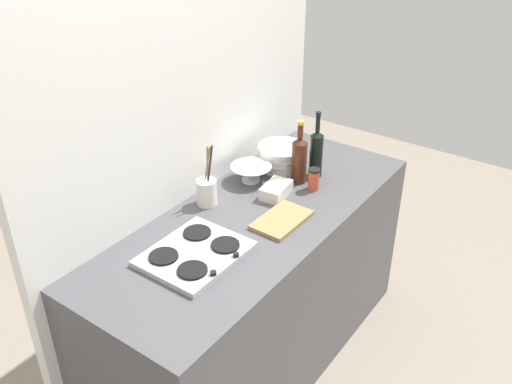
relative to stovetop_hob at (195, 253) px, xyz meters
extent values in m
plane|color=gray|center=(0.40, -0.02, -0.91)|extent=(6.00, 6.00, 0.00)
cube|color=#4C4C51|center=(0.40, -0.02, -0.46)|extent=(1.80, 0.70, 0.90)
cube|color=white|center=(0.40, 0.36, 0.29)|extent=(1.90, 0.06, 2.42)
cube|color=#B2B2B7|center=(0.00, 0.00, 0.00)|extent=(0.41, 0.34, 0.02)
cylinder|color=black|center=(-0.10, -0.08, 0.01)|extent=(0.12, 0.12, 0.01)
cylinder|color=black|center=(0.10, -0.08, 0.01)|extent=(0.12, 0.12, 0.01)
cylinder|color=black|center=(-0.10, 0.08, 0.01)|extent=(0.12, 0.12, 0.01)
cylinder|color=black|center=(0.10, 0.08, 0.01)|extent=(0.12, 0.12, 0.01)
cylinder|color=black|center=(-0.07, -0.15, 0.02)|extent=(0.02, 0.02, 0.02)
cylinder|color=black|center=(0.07, -0.15, 0.02)|extent=(0.02, 0.02, 0.02)
cylinder|color=white|center=(0.86, 0.16, -0.01)|extent=(0.25, 0.25, 0.01)
cylinder|color=white|center=(0.86, 0.15, 0.01)|extent=(0.25, 0.25, 0.01)
cylinder|color=white|center=(0.87, 0.15, 0.02)|extent=(0.25, 0.25, 0.01)
cylinder|color=white|center=(0.86, 0.16, 0.03)|extent=(0.25, 0.25, 0.01)
cylinder|color=white|center=(0.86, 0.16, 0.04)|extent=(0.25, 0.25, 0.01)
cylinder|color=white|center=(0.86, 0.15, 0.06)|extent=(0.25, 0.25, 0.01)
cylinder|color=white|center=(0.86, 0.16, 0.07)|extent=(0.25, 0.25, 0.01)
cylinder|color=white|center=(0.86, 0.15, 0.08)|extent=(0.25, 0.25, 0.01)
cylinder|color=white|center=(0.86, 0.15, 0.10)|extent=(0.25, 0.25, 0.01)
cylinder|color=black|center=(0.88, -0.04, 0.10)|extent=(0.07, 0.07, 0.22)
cone|color=black|center=(0.88, -0.04, 0.22)|extent=(0.07, 0.07, 0.02)
cylinder|color=black|center=(0.88, -0.04, 0.27)|extent=(0.02, 0.02, 0.09)
cylinder|color=black|center=(0.88, -0.04, 0.32)|extent=(0.03, 0.03, 0.02)
cylinder|color=#472314|center=(0.78, -0.01, 0.09)|extent=(0.08, 0.08, 0.21)
cone|color=#472314|center=(0.78, -0.01, 0.21)|extent=(0.08, 0.08, 0.03)
cylinder|color=#472314|center=(0.78, -0.01, 0.26)|extent=(0.03, 0.03, 0.07)
cylinder|color=gold|center=(0.78, -0.01, 0.30)|extent=(0.03, 0.03, 0.02)
cylinder|color=white|center=(0.64, 0.19, -0.01)|extent=(0.09, 0.09, 0.01)
cone|color=white|center=(0.64, 0.19, 0.03)|extent=(0.21, 0.21, 0.07)
cube|color=silver|center=(0.59, 0.00, 0.02)|extent=(0.18, 0.12, 0.06)
cylinder|color=silver|center=(0.34, 0.22, 0.05)|extent=(0.10, 0.10, 0.13)
cylinder|color=#262626|center=(0.35, 0.21, 0.16)|extent=(0.02, 0.04, 0.26)
cylinder|color=#997247|center=(0.37, 0.24, 0.15)|extent=(0.03, 0.04, 0.23)
cylinder|color=#997247|center=(0.36, 0.23, 0.16)|extent=(0.02, 0.02, 0.24)
cylinder|color=#C64C2D|center=(0.75, -0.11, 0.04)|extent=(0.06, 0.06, 0.10)
cylinder|color=black|center=(0.75, -0.11, 0.09)|extent=(0.06, 0.06, 0.01)
cube|color=#9E7A4C|center=(0.42, -0.14, -0.01)|extent=(0.28, 0.17, 0.02)
camera|label=1|loc=(-1.35, -1.28, 1.37)|focal=39.51mm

